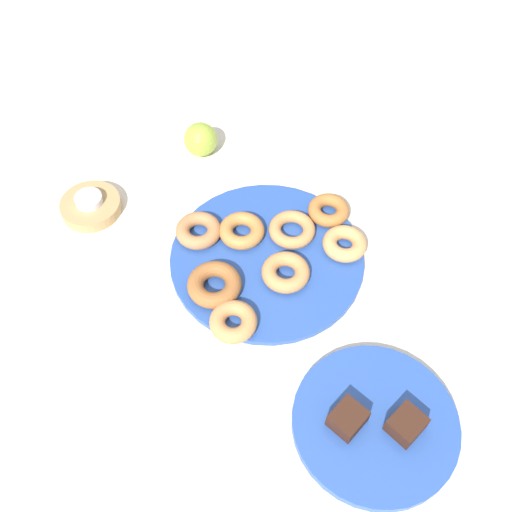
% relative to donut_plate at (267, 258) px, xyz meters
% --- Properties ---
extents(ground_plane, '(2.40, 2.40, 0.00)m').
position_rel_donut_plate_xyz_m(ground_plane, '(0.00, 0.00, -0.01)').
color(ground_plane, beige).
extents(donut_plate, '(0.36, 0.36, 0.01)m').
position_rel_donut_plate_xyz_m(donut_plate, '(0.00, 0.00, 0.00)').
color(donut_plate, '#284C9E').
rests_on(donut_plate, ground_plane).
extents(donut_0, '(0.11, 0.11, 0.03)m').
position_rel_donut_plate_xyz_m(donut_0, '(0.13, 0.05, 0.02)').
color(donut_0, '#B27547').
rests_on(donut_0, donut_plate).
extents(donut_1, '(0.11, 0.11, 0.02)m').
position_rel_donut_plate_xyz_m(donut_1, '(-0.00, -0.07, 0.02)').
color(donut_1, '#C6844C').
rests_on(donut_1, donut_plate).
extents(donut_2, '(0.13, 0.13, 0.03)m').
position_rel_donut_plate_xyz_m(donut_2, '(0.02, 0.12, 0.02)').
color(donut_2, '#995B2D').
rests_on(donut_2, donut_plate).
extents(donut_3, '(0.11, 0.11, 0.03)m').
position_rel_donut_plate_xyz_m(donut_3, '(-0.05, 0.15, 0.02)').
color(donut_3, '#C6844C').
rests_on(donut_3, donut_plate).
extents(donut_4, '(0.11, 0.11, 0.03)m').
position_rel_donut_plate_xyz_m(donut_4, '(-0.05, 0.01, 0.02)').
color(donut_4, '#C6844C').
rests_on(donut_4, donut_plate).
extents(donut_5, '(0.11, 0.11, 0.03)m').
position_rel_donut_plate_xyz_m(donut_5, '(-0.02, -0.15, 0.02)').
color(donut_5, '#AD6B33').
rests_on(donut_5, donut_plate).
extents(donut_6, '(0.11, 0.11, 0.03)m').
position_rel_donut_plate_xyz_m(donut_6, '(-0.09, -0.11, 0.02)').
color(donut_6, tan).
rests_on(donut_6, donut_plate).
extents(donut_7, '(0.11, 0.11, 0.03)m').
position_rel_donut_plate_xyz_m(donut_7, '(0.07, -0.01, 0.02)').
color(donut_7, '#BC7A3D').
rests_on(donut_7, donut_plate).
extents(cake_plate, '(0.25, 0.25, 0.02)m').
position_rel_donut_plate_xyz_m(cake_plate, '(-0.33, 0.12, 0.00)').
color(cake_plate, '#284C9E').
rests_on(cake_plate, ground_plane).
extents(brownie_near, '(0.05, 0.05, 0.03)m').
position_rel_donut_plate_xyz_m(brownie_near, '(-0.37, 0.11, 0.03)').
color(brownie_near, '#381E14').
rests_on(brownie_near, cake_plate).
extents(brownie_far, '(0.05, 0.05, 0.03)m').
position_rel_donut_plate_xyz_m(brownie_far, '(-0.30, 0.16, 0.03)').
color(brownie_far, '#381E14').
rests_on(brownie_far, cake_plate).
extents(candle_holder, '(0.12, 0.12, 0.02)m').
position_rel_donut_plate_xyz_m(candle_holder, '(0.34, 0.14, 0.01)').
color(candle_holder, tan).
rests_on(candle_holder, ground_plane).
extents(tealight, '(0.05, 0.05, 0.01)m').
position_rel_donut_plate_xyz_m(tealight, '(0.34, 0.14, 0.03)').
color(tealight, silver).
rests_on(tealight, candle_holder).
extents(apple, '(0.07, 0.07, 0.07)m').
position_rel_donut_plate_xyz_m(apple, '(0.29, -0.12, 0.03)').
color(apple, '#93AD38').
rests_on(apple, ground_plane).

